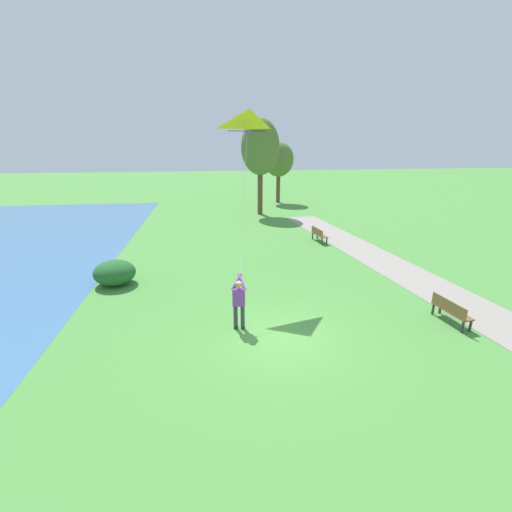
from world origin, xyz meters
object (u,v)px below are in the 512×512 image
Objects in this scene: tree_lakeside_far at (279,160)px; tree_behind_path at (260,148)px; flying_kite at (249,124)px; lakeside_shrub at (115,273)px; park_bench_far_walkway at (319,234)px; person_kite_flyer at (239,300)px; park_bench_near_walkway at (451,310)px.

tree_lakeside_far is 6.04m from tree_behind_path.
flying_kite is 3.00× the size of lakeside_shrub.
tree_lakeside_far is (0.06, 14.11, 3.58)m from park_bench_far_walkway.
flying_kite is 0.70× the size of tree_behind_path.
person_kite_flyer reaches higher than park_bench_near_walkway.
park_bench_near_walkway is 1.00× the size of park_bench_far_walkway.
person_kite_flyer reaches higher than lakeside_shrub.
park_bench_far_walkway is at bearing 26.38° from lakeside_shrub.
park_bench_far_walkway is at bearing -90.23° from tree_lakeside_far.
person_kite_flyer is 19.36m from tree_behind_path.
tree_lakeside_far reaches higher than park_bench_far_walkway.
tree_behind_path is at bearing 105.67° from park_bench_far_walkway.
tree_behind_path reaches higher than park_bench_near_walkway.
flying_kite reaches higher than park_bench_near_walkway.
tree_lakeside_far reaches higher than park_bench_near_walkway.
park_bench_far_walkway is 14.56m from tree_lakeside_far.
person_kite_flyer is 6.63m from flying_kite.
tree_behind_path is 4.28× the size of lakeside_shrub.
tree_behind_path is at bearing -115.25° from tree_lakeside_far.
flying_kite is at bearing -99.35° from tree_behind_path.
person_kite_flyer is at bearing -99.86° from tree_behind_path.
park_bench_near_walkway is 0.27× the size of tree_lakeside_far.
park_bench_far_walkway is (4.95, 6.35, -6.14)m from flying_kite.
flying_kite is 3.46× the size of park_bench_far_walkway.
lakeside_shrub is (-10.87, -19.47, -3.55)m from tree_lakeside_far.
park_bench_near_walkway is at bearing -4.41° from person_kite_flyer.
flying_kite is 3.46× the size of park_bench_near_walkway.
tree_behind_path is (2.49, 15.13, -1.29)m from flying_kite.
tree_behind_path is at bearing 80.65° from flying_kite.
person_kite_flyer is 11.36m from park_bench_far_walkway.
tree_behind_path is (-4.06, 19.15, 4.85)m from park_bench_near_walkway.
lakeside_shrub reaches higher than park_bench_far_walkway.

